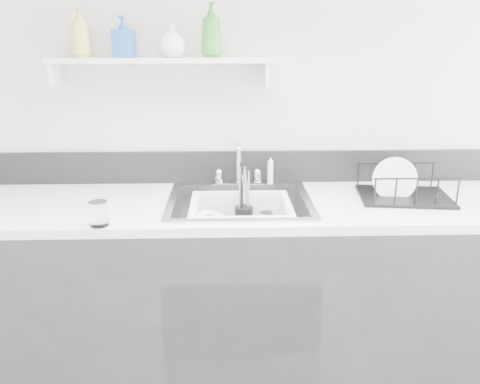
{
  "coord_description": "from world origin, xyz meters",
  "views": [
    {
      "loc": [
        -0.06,
        -0.78,
        1.6
      ],
      "look_at": [
        0.0,
        1.14,
        0.98
      ],
      "focal_mm": 35.0,
      "sensor_mm": 36.0,
      "label": 1
    }
  ],
  "objects_px": {
    "sink": "(240,220)",
    "dish_rack": "(405,183)",
    "counter_run": "(240,292)",
    "wash_tub": "(241,221)"
  },
  "relations": [
    {
      "from": "counter_run",
      "to": "sink",
      "type": "xyz_separation_m",
      "value": [
        0.0,
        0.0,
        0.37
      ]
    },
    {
      "from": "sink",
      "to": "dish_rack",
      "type": "xyz_separation_m",
      "value": [
        0.75,
        0.03,
        0.16
      ]
    },
    {
      "from": "sink",
      "to": "wash_tub",
      "type": "relative_size",
      "value": 1.44
    },
    {
      "from": "counter_run",
      "to": "wash_tub",
      "type": "relative_size",
      "value": 7.2
    },
    {
      "from": "counter_run",
      "to": "sink",
      "type": "relative_size",
      "value": 5.0
    },
    {
      "from": "wash_tub",
      "to": "dish_rack",
      "type": "xyz_separation_m",
      "value": [
        0.75,
        0.06,
        0.15
      ]
    },
    {
      "from": "counter_run",
      "to": "sink",
      "type": "height_order",
      "value": "sink"
    },
    {
      "from": "counter_run",
      "to": "dish_rack",
      "type": "relative_size",
      "value": 8.03
    },
    {
      "from": "sink",
      "to": "dish_rack",
      "type": "distance_m",
      "value": 0.77
    },
    {
      "from": "counter_run",
      "to": "wash_tub",
      "type": "distance_m",
      "value": 0.38
    }
  ]
}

